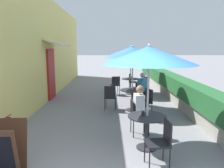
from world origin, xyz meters
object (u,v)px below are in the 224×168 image
Objects in this scene: seated_patron_mid_right at (143,88)px; cafe_chair_near_right at (136,115)px; coffee_cup_near at (143,113)px; patio_table_near at (147,124)px; coffee_cup_mid at (134,88)px; cafe_chair_far_back at (115,84)px; menu_board at (5,152)px; patio_umbrella_mid at (133,52)px; seated_patron_near_right at (141,108)px; cafe_chair_far_left at (144,85)px; cafe_chair_mid_right at (141,92)px; patio_table_mid at (132,95)px; cafe_chair_far_right at (132,81)px; cafe_chair_mid_left at (146,100)px; patio_umbrella_far at (131,51)px; cafe_chair_near_left at (161,140)px; cafe_chair_mid_back at (110,96)px; coffee_cup_far at (131,77)px; patio_umbrella_near at (149,55)px; patio_table_far at (130,82)px.

cafe_chair_near_right is at bearing 24.36° from seated_patron_mid_right.
patio_table_near is at bearing -26.58° from coffee_cup_near.
cafe_chair_far_back is (-0.59, 2.42, -0.25)m from coffee_cup_mid.
cafe_chair_near_right is 0.91× the size of menu_board.
patio_umbrella_mid is (0.06, 2.85, 1.23)m from coffee_cup_near.
seated_patron_near_right reaches higher than cafe_chair_far_left.
patio_table_mid is at bearing 5.81° from cafe_chair_mid_right.
cafe_chair_mid_left is at bearing 17.88° from cafe_chair_far_right.
patio_table_mid is (-0.00, 2.14, -0.15)m from seated_patron_near_right.
patio_umbrella_far is (0.20, 2.72, 1.46)m from patio_table_mid.
cafe_chair_far_back is at bearing 103.75° from coffee_cup_mid.
cafe_chair_far_right is (0.35, 3.46, -0.03)m from patio_table_mid.
cafe_chair_near_left and cafe_chair_mid_back have the same top height.
seated_patron_mid_right is (0.10, 1.24, 0.17)m from cafe_chair_mid_left.
menu_board reaches higher than patio_table_near.
cafe_chair_far_right is 0.91× the size of menu_board.
cafe_chair_far_back is 9.67× the size of coffee_cup_far.
cafe_chair_near_left is 0.91× the size of menu_board.
seated_patron_near_right is 13.89× the size of coffee_cup_far.
patio_umbrella_near and patio_umbrella_far have the same top height.
cafe_chair_near_left is at bearing -69.48° from cafe_chair_mid_back.
cafe_chair_far_right is at bearing 79.01° from coffee_cup_far.
patio_umbrella_near is 2.56× the size of cafe_chair_mid_back.
coffee_cup_mid reaches higher than patio_table_mid.
coffee_cup_far is (0.74, 0.31, 0.25)m from cafe_chair_far_back.
patio_umbrella_far is at bearing 173.22° from seated_patron_near_right.
seated_patron_mid_right is (0.47, 0.58, -1.31)m from patio_umbrella_mid.
cafe_chair_mid_back is 9.67× the size of coffee_cup_far.
seated_patron_mid_right is at bearing 163.43° from cafe_chair_near_right.
patio_table_far is 0.24m from coffee_cup_far.
coffee_cup_near is (-0.22, 0.79, 0.25)m from cafe_chair_near_left.
cafe_chair_mid_right reaches higher than coffee_cup_far.
coffee_cup_near is at bearing -92.61° from patio_umbrella_far.
cafe_chair_far_right is at bearing 66.89° from menu_board.
cafe_chair_near_right is at bearing 100.31° from patio_umbrella_near.
cafe_chair_far_back is (-0.52, 2.48, -1.48)m from patio_umbrella_mid.
menu_board is (-2.48, -4.00, -1.53)m from patio_umbrella_mid.
cafe_chair_far_right is (0.46, 5.61, 0.00)m from cafe_chair_near_right.
coffee_cup_far is at bearing -136.99° from seated_patron_mid_right.
patio_table_near is 6.36m from cafe_chair_far_right.
coffee_cup_far is (0.28, 5.65, 0.00)m from coffee_cup_near.
coffee_cup_near reaches higher than patio_table_mid.
cafe_chair_near_right is at bearing -90.00° from seated_patron_near_right.
patio_table_near is at bearing 5.81° from cafe_chair_near_left.
cafe_chair_mid_back is 0.91× the size of menu_board.
patio_table_mid is at bearing 88.81° from coffee_cup_near.
menu_board is at bearing -121.86° from patio_table_mid.
cafe_chair_far_back is (-0.91, 1.83, 0.00)m from cafe_chair_mid_right.
cafe_chair_near_left is 6.16m from cafe_chair_far_back.
cafe_chair_mid_back is 2.87m from patio_table_far.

